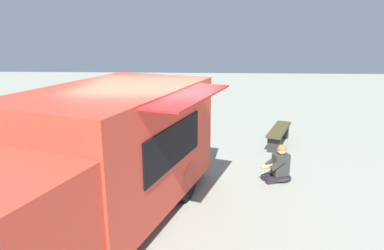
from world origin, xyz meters
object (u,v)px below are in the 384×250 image
object	(u,v)px
person_customer	(279,167)
planter_flowering_near	(57,125)
food_truck	(94,165)
plaza_bench	(279,132)
planter_flowering_far	(187,127)

from	to	relation	value
person_customer	planter_flowering_near	world-z (taller)	person_customer
food_truck	plaza_bench	world-z (taller)	food_truck
person_customer	plaza_bench	size ratio (longest dim) A/B	0.46
food_truck	planter_flowering_near	world-z (taller)	food_truck
person_customer	planter_flowering_far	xyz separation A→B (m)	(2.60, 2.20, 0.14)
plaza_bench	planter_flowering_near	bearing A→B (deg)	85.83
planter_flowering_near	planter_flowering_far	world-z (taller)	planter_flowering_far
planter_flowering_near	planter_flowering_far	xyz separation A→B (m)	(-0.32, -4.04, 0.08)
food_truck	planter_flowering_near	size ratio (longest dim) A/B	8.15
person_customer	planter_flowering_near	size ratio (longest dim) A/B	1.13
food_truck	planter_flowering_near	bearing A→B (deg)	30.05
person_customer	planter_flowering_near	bearing A→B (deg)	64.89
person_customer	planter_flowering_near	xyz separation A→B (m)	(2.92, 6.23, 0.06)
planter_flowering_far	plaza_bench	distance (m)	2.67
planter_flowering_near	plaza_bench	distance (m)	6.71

